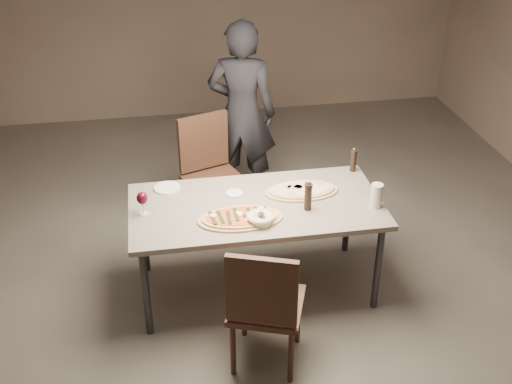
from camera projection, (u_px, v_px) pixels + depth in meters
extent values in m
plane|color=#5C564F|center=(256.00, 287.00, 4.95)|extent=(7.00, 7.00, 0.00)
cube|color=gray|center=(256.00, 207.00, 4.58)|extent=(1.80, 0.90, 0.04)
cylinder|color=#333335|center=(146.00, 293.00, 4.33)|extent=(0.05, 0.05, 0.71)
cylinder|color=#333335|center=(378.00, 268.00, 4.58)|extent=(0.05, 0.05, 0.71)
cylinder|color=#333335|center=(144.00, 233.00, 4.97)|extent=(0.05, 0.05, 0.71)
cylinder|color=#333335|center=(348.00, 214.00, 5.21)|extent=(0.05, 0.05, 0.71)
ellipsoid|color=white|center=(249.00, 214.00, 4.39)|extent=(0.05, 0.05, 0.01)
ellipsoid|color=white|center=(248.00, 219.00, 4.33)|extent=(0.05, 0.05, 0.01)
ellipsoid|color=white|center=(261.00, 208.00, 4.45)|extent=(0.05, 0.05, 0.01)
ellipsoid|color=white|center=(239.00, 212.00, 4.41)|extent=(0.05, 0.05, 0.01)
ellipsoid|color=white|center=(240.00, 214.00, 4.39)|extent=(0.05, 0.05, 0.01)
ellipsoid|color=white|center=(213.00, 215.00, 4.37)|extent=(0.05, 0.05, 0.01)
cube|color=#233115|center=(213.00, 218.00, 4.35)|extent=(0.05, 0.17, 0.01)
cube|color=#233115|center=(221.00, 217.00, 4.36)|extent=(0.04, 0.17, 0.01)
cube|color=#233115|center=(229.00, 217.00, 4.35)|extent=(0.03, 0.17, 0.01)
cube|color=#233115|center=(236.00, 214.00, 4.38)|extent=(0.03, 0.17, 0.01)
cube|color=#233115|center=(244.00, 216.00, 4.37)|extent=(0.07, 0.17, 0.01)
cube|color=#233115|center=(252.00, 214.00, 4.39)|extent=(0.06, 0.17, 0.01)
cube|color=#233115|center=(260.00, 213.00, 4.40)|extent=(0.06, 0.17, 0.01)
cube|color=#233115|center=(268.00, 213.00, 4.40)|extent=(0.05, 0.17, 0.01)
cylinder|color=tan|center=(320.00, 183.00, 4.77)|extent=(0.06, 0.06, 0.00)
cylinder|color=tan|center=(291.00, 187.00, 4.71)|extent=(0.06, 0.06, 0.00)
cylinder|color=tan|center=(291.00, 193.00, 4.64)|extent=(0.06, 0.06, 0.00)
cylinder|color=tan|center=(308.00, 183.00, 4.77)|extent=(0.06, 0.06, 0.00)
cylinder|color=tan|center=(299.00, 186.00, 4.72)|extent=(0.06, 0.06, 0.00)
cylinder|color=tan|center=(298.00, 187.00, 4.72)|extent=(0.06, 0.06, 0.00)
cylinder|color=tan|center=(287.00, 186.00, 4.73)|extent=(0.06, 0.06, 0.00)
cylinder|color=beige|center=(260.00, 219.00, 4.34)|extent=(0.16, 0.16, 0.06)
torus|color=beige|center=(261.00, 216.00, 4.33)|extent=(0.19, 0.19, 0.03)
cube|color=#9E7840|center=(264.00, 217.00, 4.34)|extent=(0.05, 0.05, 0.04)
cube|color=#9E7840|center=(261.00, 216.00, 4.35)|extent=(0.05, 0.06, 0.04)
cube|color=#9E7840|center=(258.00, 217.00, 4.34)|extent=(0.06, 0.06, 0.04)
cube|color=#9E7840|center=(258.00, 219.00, 4.32)|extent=(0.06, 0.06, 0.04)
cube|color=#9E7840|center=(262.00, 219.00, 4.32)|extent=(0.06, 0.06, 0.04)
cylinder|color=white|center=(234.00, 193.00, 4.69)|extent=(0.12, 0.12, 0.01)
cylinder|color=gold|center=(234.00, 193.00, 4.69)|extent=(0.08, 0.08, 0.00)
cylinder|color=black|center=(308.00, 198.00, 4.47)|extent=(0.05, 0.05, 0.18)
cylinder|color=black|center=(309.00, 185.00, 4.42)|extent=(0.06, 0.06, 0.02)
sphere|color=gold|center=(309.00, 183.00, 4.40)|extent=(0.02, 0.02, 0.02)
cylinder|color=black|center=(353.00, 162.00, 4.97)|extent=(0.05, 0.05, 0.16)
cylinder|color=black|center=(354.00, 151.00, 4.92)|extent=(0.05, 0.05, 0.02)
sphere|color=gold|center=(354.00, 149.00, 4.91)|extent=(0.02, 0.02, 0.02)
cylinder|color=silver|center=(376.00, 196.00, 4.50)|extent=(0.08, 0.08, 0.18)
cylinder|color=silver|center=(144.00, 213.00, 4.46)|extent=(0.07, 0.07, 0.01)
cylinder|color=silver|center=(143.00, 208.00, 4.44)|extent=(0.01, 0.01, 0.08)
ellipsoid|color=#400915|center=(142.00, 198.00, 4.40)|extent=(0.08, 0.08, 0.09)
cylinder|color=white|center=(167.00, 188.00, 4.76)|extent=(0.20, 0.20, 0.01)
cube|color=#40271B|center=(267.00, 305.00, 4.09)|extent=(0.58, 0.58, 0.04)
cylinder|color=#40271B|center=(233.00, 349.00, 4.07)|extent=(0.04, 0.04, 0.42)
cylinder|color=#40271B|center=(291.00, 356.00, 4.02)|extent=(0.04, 0.04, 0.42)
cylinder|color=#40271B|center=(244.00, 311.00, 4.39)|extent=(0.04, 0.04, 0.42)
cylinder|color=#40271B|center=(298.00, 317.00, 4.33)|extent=(0.04, 0.04, 0.42)
cube|color=#40271B|center=(262.00, 291.00, 3.77)|extent=(0.42, 0.19, 0.47)
cube|color=#40271B|center=(215.00, 182.00, 5.45)|extent=(0.60, 0.60, 0.04)
cylinder|color=#40271B|center=(226.00, 191.00, 5.79)|extent=(0.04, 0.04, 0.44)
cylinder|color=#40271B|center=(187.00, 202.00, 5.63)|extent=(0.04, 0.04, 0.44)
cylinder|color=#40271B|center=(246.00, 211.00, 5.50)|extent=(0.04, 0.04, 0.44)
cylinder|color=#40271B|center=(206.00, 223.00, 5.34)|extent=(0.04, 0.04, 0.44)
cube|color=#40271B|center=(203.00, 142.00, 5.46)|extent=(0.44, 0.19, 0.49)
imported|color=black|center=(242.00, 113.00, 5.76)|extent=(0.72, 0.59, 1.70)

